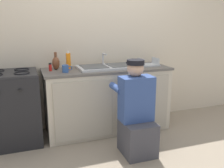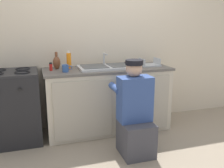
{
  "view_description": "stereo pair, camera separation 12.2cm",
  "coord_description": "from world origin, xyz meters",
  "px_view_note": "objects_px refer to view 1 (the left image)",
  "views": [
    {
      "loc": [
        -1.07,
        -2.91,
        1.51
      ],
      "look_at": [
        0.0,
        0.1,
        0.72
      ],
      "focal_mm": 40.0,
      "sensor_mm": 36.0,
      "label": 1
    },
    {
      "loc": [
        -0.95,
        -2.95,
        1.51
      ],
      "look_at": [
        0.0,
        0.1,
        0.72
      ],
      "focal_mm": 40.0,
      "sensor_mm": 36.0,
      "label": 2
    }
  ],
  "objects_px": {
    "stove_range": "(13,108)",
    "plumber_person": "(137,116)",
    "dish_rack_tray": "(148,64)",
    "vase_decorative": "(56,63)",
    "soap_bottle_orange": "(68,61)",
    "coffee_mug": "(66,69)",
    "spice_bottle_red": "(50,67)",
    "sink_double_basin": "(107,67)"
  },
  "relations": [
    {
      "from": "sink_double_basin",
      "to": "coffee_mug",
      "type": "height_order",
      "value": "sink_double_basin"
    },
    {
      "from": "soap_bottle_orange",
      "to": "stove_range",
      "type": "bearing_deg",
      "value": -176.3
    },
    {
      "from": "soap_bottle_orange",
      "to": "coffee_mug",
      "type": "bearing_deg",
      "value": -112.78
    },
    {
      "from": "sink_double_basin",
      "to": "spice_bottle_red",
      "type": "height_order",
      "value": "sink_double_basin"
    },
    {
      "from": "stove_range",
      "to": "plumber_person",
      "type": "height_order",
      "value": "plumber_person"
    },
    {
      "from": "stove_range",
      "to": "dish_rack_tray",
      "type": "bearing_deg",
      "value": -0.19
    },
    {
      "from": "coffee_mug",
      "to": "sink_double_basin",
      "type": "bearing_deg",
      "value": 10.82
    },
    {
      "from": "dish_rack_tray",
      "to": "vase_decorative",
      "type": "height_order",
      "value": "vase_decorative"
    },
    {
      "from": "dish_rack_tray",
      "to": "spice_bottle_red",
      "type": "xyz_separation_m",
      "value": [
        -1.39,
        0.05,
        0.03
      ]
    },
    {
      "from": "plumber_person",
      "to": "soap_bottle_orange",
      "type": "xyz_separation_m",
      "value": [
        -0.63,
        0.79,
        0.55
      ]
    },
    {
      "from": "sink_double_basin",
      "to": "spice_bottle_red",
      "type": "relative_size",
      "value": 7.62
    },
    {
      "from": "vase_decorative",
      "to": "spice_bottle_red",
      "type": "relative_size",
      "value": 2.19
    },
    {
      "from": "coffee_mug",
      "to": "spice_bottle_red",
      "type": "xyz_separation_m",
      "value": [
        -0.17,
        0.16,
        0.0
      ]
    },
    {
      "from": "dish_rack_tray",
      "to": "coffee_mug",
      "type": "xyz_separation_m",
      "value": [
        -1.22,
        -0.1,
        0.02
      ]
    },
    {
      "from": "sink_double_basin",
      "to": "vase_decorative",
      "type": "relative_size",
      "value": 3.48
    },
    {
      "from": "sink_double_basin",
      "to": "dish_rack_tray",
      "type": "bearing_deg",
      "value": -0.77
    },
    {
      "from": "vase_decorative",
      "to": "spice_bottle_red",
      "type": "bearing_deg",
      "value": -132.66
    },
    {
      "from": "spice_bottle_red",
      "to": "soap_bottle_orange",
      "type": "xyz_separation_m",
      "value": [
        0.24,
        0.0,
        0.06
      ]
    },
    {
      "from": "sink_double_basin",
      "to": "vase_decorative",
      "type": "xyz_separation_m",
      "value": [
        -0.67,
        0.13,
        0.07
      ]
    },
    {
      "from": "plumber_person",
      "to": "stove_range",
      "type": "bearing_deg",
      "value": 151.31
    },
    {
      "from": "coffee_mug",
      "to": "soap_bottle_orange",
      "type": "distance_m",
      "value": 0.18
    },
    {
      "from": "stove_range",
      "to": "coffee_mug",
      "type": "relative_size",
      "value": 7.43
    },
    {
      "from": "stove_range",
      "to": "soap_bottle_orange",
      "type": "distance_m",
      "value": 0.92
    },
    {
      "from": "stove_range",
      "to": "soap_bottle_orange",
      "type": "relative_size",
      "value": 3.74
    },
    {
      "from": "stove_range",
      "to": "dish_rack_tray",
      "type": "distance_m",
      "value": 1.94
    },
    {
      "from": "sink_double_basin",
      "to": "coffee_mug",
      "type": "relative_size",
      "value": 6.35
    },
    {
      "from": "stove_range",
      "to": "spice_bottle_red",
      "type": "bearing_deg",
      "value": 5.17
    },
    {
      "from": "stove_range",
      "to": "vase_decorative",
      "type": "bearing_deg",
      "value": 13.21
    },
    {
      "from": "coffee_mug",
      "to": "plumber_person",
      "type": "bearing_deg",
      "value": -42.42
    },
    {
      "from": "dish_rack_tray",
      "to": "sink_double_basin",
      "type": "bearing_deg",
      "value": 179.23
    },
    {
      "from": "spice_bottle_red",
      "to": "plumber_person",
      "type": "bearing_deg",
      "value": -42.38
    },
    {
      "from": "plumber_person",
      "to": "spice_bottle_red",
      "type": "bearing_deg",
      "value": 137.62
    },
    {
      "from": "soap_bottle_orange",
      "to": "plumber_person",
      "type": "bearing_deg",
      "value": -51.56
    },
    {
      "from": "stove_range",
      "to": "plumber_person",
      "type": "bearing_deg",
      "value": -28.69
    },
    {
      "from": "stove_range",
      "to": "plumber_person",
      "type": "xyz_separation_m",
      "value": [
        1.37,
        -0.75,
        -0.0
      ]
    },
    {
      "from": "stove_range",
      "to": "soap_bottle_orange",
      "type": "xyz_separation_m",
      "value": [
        0.73,
        0.05,
        0.55
      ]
    },
    {
      "from": "plumber_person",
      "to": "vase_decorative",
      "type": "height_order",
      "value": "vase_decorative"
    },
    {
      "from": "vase_decorative",
      "to": "soap_bottle_orange",
      "type": "height_order",
      "value": "soap_bottle_orange"
    },
    {
      "from": "plumber_person",
      "to": "coffee_mug",
      "type": "height_order",
      "value": "plumber_person"
    },
    {
      "from": "spice_bottle_red",
      "to": "stove_range",
      "type": "bearing_deg",
      "value": -174.83
    },
    {
      "from": "sink_double_basin",
      "to": "vase_decorative",
      "type": "bearing_deg",
      "value": 168.74
    },
    {
      "from": "plumber_person",
      "to": "dish_rack_tray",
      "type": "height_order",
      "value": "plumber_person"
    }
  ]
}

